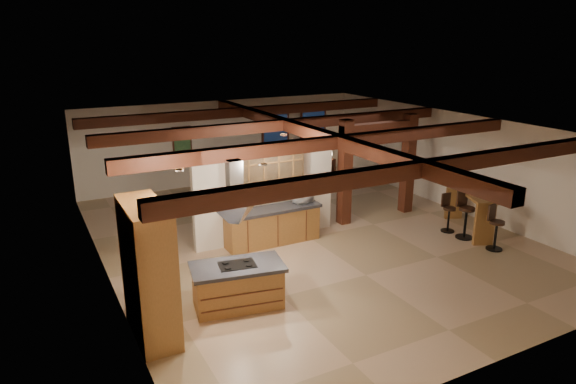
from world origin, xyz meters
name	(u,v)px	position (x,y,z in m)	size (l,w,h in m)	color
ground	(309,237)	(0.00, 0.00, 0.00)	(12.00, 12.00, 0.00)	tan
room_walls	(310,171)	(0.00, 0.00, 1.78)	(12.00, 12.00, 12.00)	white
ceiling_beams	(310,132)	(0.00, 0.00, 2.76)	(10.00, 12.00, 0.28)	#401F10
timber_posts	(378,157)	(2.50, 0.50, 1.76)	(2.50, 0.30, 2.90)	#401F10
partition_wall	(265,197)	(-1.00, 0.50, 1.10)	(3.80, 0.18, 2.20)	white
pantry_cabinet	(149,271)	(-4.67, -2.60, 1.20)	(0.67, 1.60, 2.40)	#996331
back_counter	(272,225)	(-1.00, 0.11, 0.48)	(2.50, 0.66, 0.94)	#996331
upper_display_cabinet	(268,170)	(-1.00, 0.31, 1.85)	(1.80, 0.36, 0.95)	#996331
range_hood	(236,219)	(-2.98, -2.39, 1.78)	(1.10, 1.10, 1.40)	silver
back_windows	(295,134)	(2.80, 5.93, 1.50)	(2.70, 0.07, 1.70)	#401F10
framed_art	(182,139)	(-1.50, 5.94, 1.70)	(0.65, 0.05, 0.85)	#401F10
recessed_cans	(246,154)	(-2.53, -1.93, 2.87)	(3.16, 2.46, 0.03)	silver
kitchen_island	(238,285)	(-2.98, -2.39, 0.44)	(1.90, 1.23, 0.87)	#996331
dining_table	(267,192)	(0.30, 3.15, 0.33)	(1.90, 1.06, 0.67)	#421B10
sofa	(304,170)	(2.76, 5.17, 0.30)	(2.07, 0.81, 0.60)	black
microwave	(303,198)	(-0.13, 0.11, 1.07)	(0.46, 0.31, 0.25)	silver
bar_counter	(469,203)	(3.99, -1.55, 0.77)	(1.37, 2.20, 1.14)	#996331
side_table	(328,165)	(4.02, 5.45, 0.25)	(0.41, 0.41, 0.51)	#401F10
table_lamp	(329,153)	(4.02, 5.45, 0.76)	(0.30, 0.30, 0.36)	black
bar_stool_a	(495,227)	(3.61, -2.76, 0.57)	(0.40, 0.41, 1.12)	black
bar_stool_b	(465,214)	(3.53, -1.86, 0.64)	(0.44, 0.44, 1.26)	black
bar_stool_c	(448,213)	(3.49, -1.32, 0.52)	(0.36, 0.36, 1.03)	black
dining_chairs	(267,183)	(0.30, 3.15, 0.64)	(2.52, 2.52, 1.26)	#401F10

